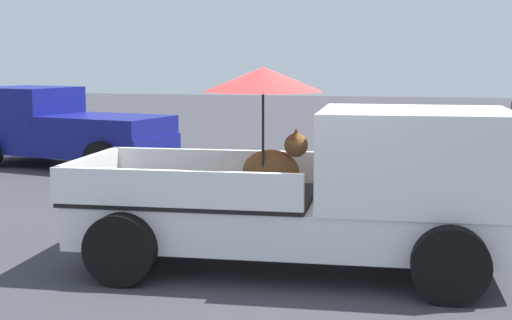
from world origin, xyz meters
name	(u,v)px	position (x,y,z in m)	size (l,w,h in m)	color
ground_plane	(291,268)	(0.00, 0.00, 0.00)	(80.00, 80.00, 0.00)	#38383D
pickup_truck_main	(332,187)	(0.47, 0.02, 0.99)	(5.13, 2.43, 2.37)	black
pickup_truck_far	(63,128)	(-6.59, 7.09, 0.87)	(5.09, 3.01, 1.80)	black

